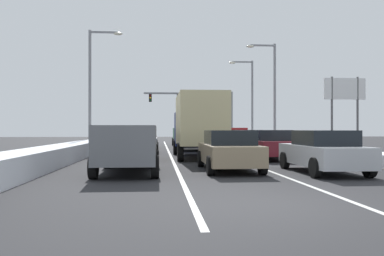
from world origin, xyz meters
name	(u,v)px	position (x,y,z in m)	size (l,w,h in m)	color
ground_plane	(198,155)	(0.00, 16.44, 0.00)	(120.00, 120.00, 0.00)	#28282B
lane_stripe_between_right_lane_and_center_lane	(216,151)	(1.70, 20.55, 0.00)	(0.14, 45.20, 0.01)	silver
lane_stripe_between_center_lane_and_left_lane	(168,151)	(-1.70, 20.55, 0.00)	(0.14, 45.20, 0.01)	silver
snow_bank_right_shoulder	(288,147)	(7.00, 20.55, 0.27)	(1.34, 45.20, 0.53)	white
snow_bank_left_shoulder	(93,146)	(-7.00, 20.55, 0.39)	(1.54, 45.20, 0.79)	white
sedan_silver_right_lane_nearest	(323,151)	(3.42, 5.81, 0.76)	(2.00, 4.50, 1.51)	#B7BABF
sedan_maroon_right_lane_second	(270,145)	(3.30, 12.21, 0.76)	(2.00, 4.50, 1.51)	maroon
sedan_white_right_lane_third	(245,141)	(3.26, 17.85, 0.76)	(2.00, 4.50, 1.51)	silver
suv_red_right_lane_fourth	(230,136)	(3.50, 25.02, 1.02)	(2.16, 4.90, 1.67)	maroon
sedan_tan_center_lane_nearest	(229,150)	(0.22, 6.84, 0.76)	(2.00, 4.50, 1.51)	#937F60
box_truck_center_lane_second	(199,123)	(-0.23, 13.68, 1.90)	(2.53, 7.20, 3.36)	navy
suv_black_center_lane_third	(193,137)	(0.10, 21.23, 1.02)	(2.16, 4.90, 1.67)	black
suv_green_center_lane_fourth	(185,135)	(-0.05, 28.31, 1.02)	(2.16, 4.90, 1.67)	#1E5633
suv_gray_left_lane_nearest	(128,144)	(-3.46, 6.36, 1.02)	(2.16, 4.90, 1.67)	slate
suv_charcoal_left_lane_second	(136,140)	(-3.55, 12.43, 1.02)	(2.16, 4.90, 1.67)	#38383D
sedan_silver_left_lane_third	(143,141)	(-3.41, 18.57, 0.76)	(2.00, 4.50, 1.51)	#B7BABF
sedan_maroon_left_lane_fourth	(145,139)	(-3.47, 25.19, 0.76)	(2.00, 4.50, 1.51)	maroon
traffic_light_gantry	(201,103)	(2.77, 41.08, 4.74)	(10.94, 0.47, 6.20)	slate
street_lamp_right_near	(271,86)	(7.49, 26.71, 5.37)	(2.66, 0.36, 9.09)	gray
street_lamp_right_mid	(249,95)	(7.41, 34.93, 5.33)	(2.66, 0.36, 9.01)	gray
street_lamp_left_mid	(94,79)	(-7.45, 24.08, 5.51)	(2.66, 0.36, 9.35)	gray
roadside_sign_right	(345,96)	(11.55, 21.12, 4.02)	(3.20, 0.16, 5.50)	#59595B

